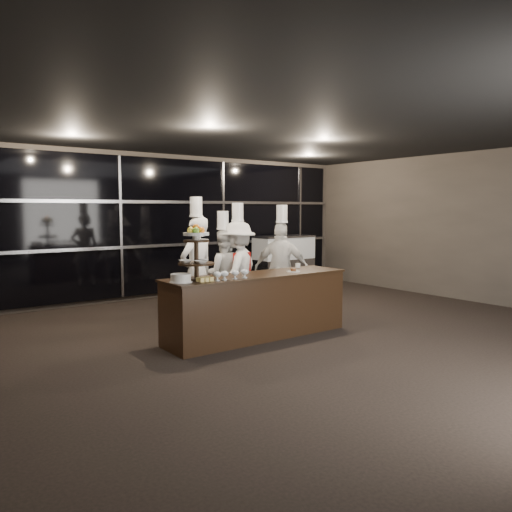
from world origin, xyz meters
TOP-DOWN VIEW (x-y plane):
  - room at (0.00, 0.00)m, footprint 10.00×10.00m
  - window_wall at (0.00, 4.94)m, footprint 8.60×0.10m
  - buffet_counter at (-0.65, 1.14)m, footprint 2.84×0.74m
  - display_stand at (-1.65, 1.14)m, footprint 0.48×0.48m
  - compotes at (-1.26, 0.92)m, footprint 0.55×0.11m
  - layer_cake at (-1.91, 1.09)m, footprint 0.30×0.30m
  - pastry_squares at (-1.62, 0.97)m, footprint 0.20×0.13m
  - small_plate at (-0.05, 1.04)m, footprint 0.20×0.20m
  - chef_cup at (0.35, 1.39)m, footprint 0.08×0.08m
  - display_case at (2.48, 4.30)m, footprint 1.43×0.62m
  - chef_a at (-1.05, 2.18)m, footprint 0.72×0.56m
  - chef_b at (-0.41, 2.41)m, footprint 0.92×0.84m
  - chef_c at (-0.20, 2.28)m, footprint 1.23×1.11m
  - chef_d at (0.59, 2.09)m, footprint 0.95×0.96m

SIDE VIEW (x-z plane):
  - buffet_counter at x=-0.65m, z-range 0.01..0.93m
  - display_case at x=2.48m, z-range 0.07..1.31m
  - chef_b at x=-0.41m, z-range -0.13..1.69m
  - chef_d at x=0.59m, z-range -0.13..1.80m
  - chef_c at x=-0.20m, z-range -0.14..1.82m
  - chef_a at x=-1.05m, z-range -0.12..1.92m
  - small_plate at x=-0.05m, z-range 0.91..0.96m
  - pastry_squares at x=-1.62m, z-range 0.92..0.97m
  - chef_cup at x=0.35m, z-range 0.92..0.99m
  - layer_cake at x=-1.91m, z-range 0.92..1.03m
  - compotes at x=-1.26m, z-range 0.94..1.06m
  - display_stand at x=-1.65m, z-range 0.97..1.71m
  - room at x=0.00m, z-range -3.50..6.50m
  - window_wall at x=0.00m, z-range 0.10..2.90m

